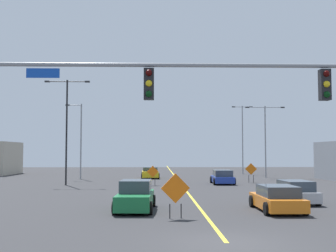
% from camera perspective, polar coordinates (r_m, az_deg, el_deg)
% --- Properties ---
extents(ground, '(148.03, 148.03, 0.00)m').
position_cam_1_polar(ground, '(14.82, 7.76, -15.04)').
color(ground, '#2D2D30').
extents(road_centre_stripe, '(0.16, 82.24, 0.01)m').
position_cam_1_polar(road_centre_stripe, '(55.58, 0.86, -6.57)').
color(road_centre_stripe, yellow).
rests_on(road_centre_stripe, ground).
extents(traffic_signal_assembly, '(17.92, 0.44, 6.36)m').
position_cam_1_polar(traffic_signal_assembly, '(15.34, 18.09, 3.97)').
color(traffic_signal_assembly, gray).
rests_on(traffic_signal_assembly, ground).
extents(street_lamp_mid_left, '(2.89, 0.24, 9.50)m').
position_cam_1_polar(street_lamp_mid_left, '(61.19, 9.79, -1.12)').
color(street_lamp_mid_left, gray).
rests_on(street_lamp_mid_left, ground).
extents(street_lamp_mid_right, '(4.14, 0.24, 9.67)m').
position_cam_1_polar(street_lamp_mid_right, '(40.80, -13.21, 0.37)').
color(street_lamp_mid_right, black).
rests_on(street_lamp_mid_right, ground).
extents(street_lamp_near_right, '(1.86, 0.24, 8.46)m').
position_cam_1_polar(street_lamp_near_right, '(49.54, -11.54, -1.50)').
color(street_lamp_near_right, gray).
rests_on(street_lamp_near_right, ground).
extents(street_lamp_far_right, '(4.70, 0.24, 8.52)m').
position_cam_1_polar(street_lamp_far_right, '(52.78, 12.70, -1.11)').
color(street_lamp_far_right, gray).
rests_on(street_lamp_far_right, ground).
extents(construction_sign_median_far, '(1.06, 0.29, 1.78)m').
position_cam_1_polar(construction_sign_median_far, '(39.41, -2.03, -6.20)').
color(construction_sign_median_far, orange).
rests_on(construction_sign_median_far, ground).
extents(construction_sign_left_shoulder, '(1.14, 0.27, 1.93)m').
position_cam_1_polar(construction_sign_left_shoulder, '(43.67, 10.89, -5.74)').
color(construction_sign_left_shoulder, orange).
rests_on(construction_sign_left_shoulder, ground).
extents(construction_sign_median_near, '(1.33, 0.29, 2.03)m').
position_cam_1_polar(construction_sign_median_near, '(19.75, 0.99, -8.46)').
color(construction_sign_median_near, orange).
rests_on(construction_sign_median_near, ground).
extents(car_green_approaching, '(2.08, 4.66, 1.54)m').
position_cam_1_polar(car_green_approaching, '(22.67, -4.30, -9.28)').
color(car_green_approaching, '#196B38').
rests_on(car_green_approaching, ground).
extents(car_blue_near, '(2.08, 4.00, 1.33)m').
position_cam_1_polar(car_blue_near, '(41.40, 7.19, -6.72)').
color(car_blue_near, '#1E389E').
rests_on(car_blue_near, ground).
extents(car_orange_distant, '(2.07, 4.55, 1.31)m').
position_cam_1_polar(car_orange_distant, '(22.94, 14.18, -9.28)').
color(car_orange_distant, orange).
rests_on(car_orange_distant, ground).
extents(car_silver_passing, '(2.01, 4.15, 1.32)m').
position_cam_1_polar(car_silver_passing, '(26.88, 16.38, -8.36)').
color(car_silver_passing, '#B7BABF').
rests_on(car_silver_passing, ground).
extents(car_yellow_mid, '(2.15, 4.54, 1.27)m').
position_cam_1_polar(car_yellow_mid, '(50.55, -2.36, -6.18)').
color(car_yellow_mid, gold).
rests_on(car_yellow_mid, ground).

